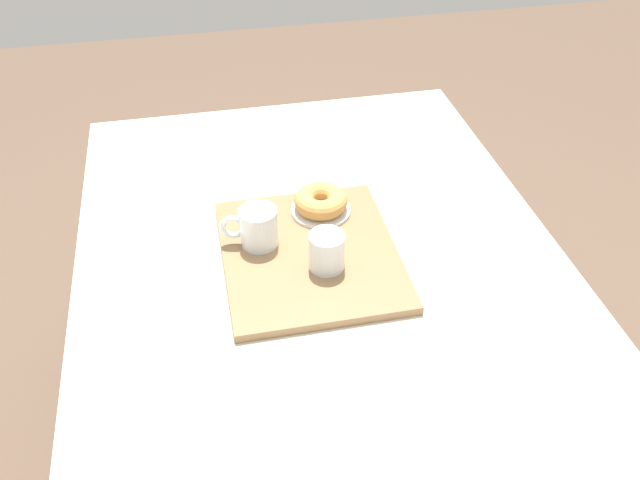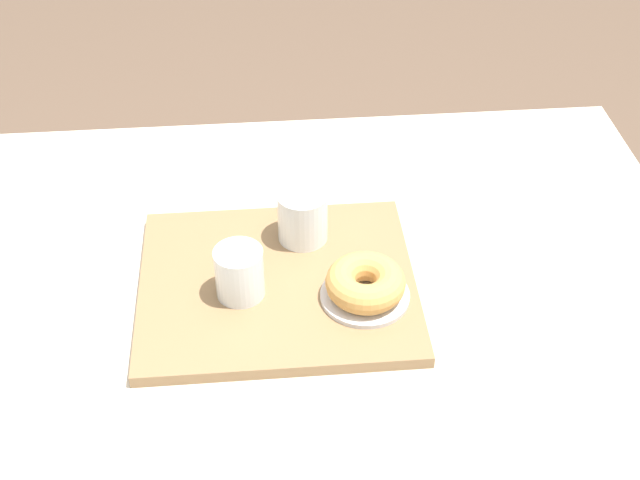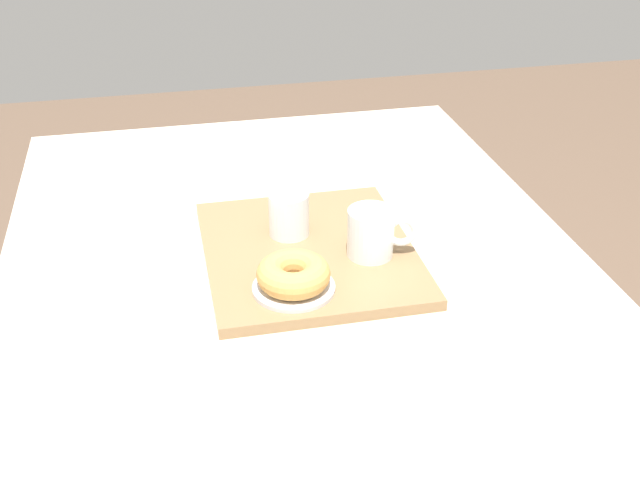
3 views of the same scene
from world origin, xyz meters
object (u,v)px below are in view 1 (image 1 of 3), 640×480
Objects in this scene: dining_table at (321,293)px; tea_mug_left at (258,228)px; donut_plate_left at (321,210)px; serving_tray at (310,254)px; water_glass_near at (325,253)px; sugar_donut_left at (321,201)px.

dining_table is 0.20m from tea_mug_left.
serving_tray is at bearing -21.50° from donut_plate_left.
water_glass_near reaches higher than dining_table.
tea_mug_left is at bearing -130.33° from water_glass_near.
sugar_donut_left is at bearing -90.00° from donut_plate_left.
tea_mug_left reaches higher than water_glass_near.
water_glass_near is 0.68× the size of sugar_donut_left.
sugar_donut_left reaches higher than dining_table.
dining_table is 10.21× the size of donut_plate_left.
donut_plate_left is at bearing 118.22° from tea_mug_left.
sugar_donut_left is at bearing 158.50° from serving_tray.
water_glass_near is at bearing -9.54° from sugar_donut_left.
tea_mug_left is 0.16m from sugar_donut_left.
donut_plate_left is (-0.17, 0.03, -0.03)m from water_glass_near.
water_glass_near is at bearing -9.54° from donut_plate_left.
sugar_donut_left is (-0.12, 0.05, 0.04)m from serving_tray.
tea_mug_left is at bearing -61.78° from donut_plate_left.
donut_plate_left is at bearing 170.46° from water_glass_near.
serving_tray is 0.11m from tea_mug_left.
sugar_donut_left is at bearing 118.22° from tea_mug_left.
tea_mug_left is 0.17m from donut_plate_left.
dining_table is 17.00× the size of water_glass_near.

